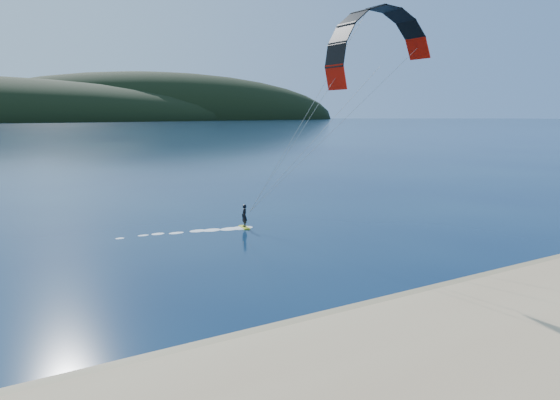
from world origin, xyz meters
The scene contains 3 objects.
ground centered at (0.00, 0.00, 0.00)m, with size 1800.00×1800.00×0.00m, color #071636.
wet_sand centered at (0.00, 4.50, 0.05)m, with size 220.00×2.50×0.10m.
kitesurfer_near centered at (16.46, 18.64, 13.01)m, with size 24.64×9.62×17.59m.
Camera 1 is at (-12.68, -14.11, 9.66)m, focal length 33.87 mm.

